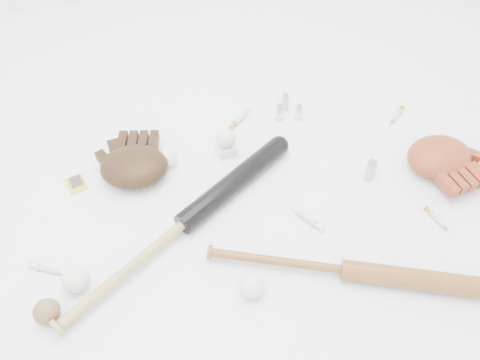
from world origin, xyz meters
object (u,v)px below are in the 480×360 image
object	(u,v)px
bat_wood	(345,270)
glove_dark	(134,166)
bat_dark	(184,223)
pedestal	(226,148)

from	to	relation	value
bat_wood	glove_dark	size ratio (longest dim) A/B	3.07
glove_dark	bat_dark	bearing A→B (deg)	-52.42
glove_dark	pedestal	world-z (taller)	glove_dark
bat_wood	pedestal	size ratio (longest dim) A/B	12.54
glove_dark	pedestal	distance (m)	0.34
pedestal	bat_wood	bearing A→B (deg)	-73.20
bat_dark	pedestal	distance (m)	0.37
bat_dark	glove_dark	distance (m)	0.30
bat_dark	bat_wood	world-z (taller)	bat_dark
bat_wood	pedestal	world-z (taller)	bat_wood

